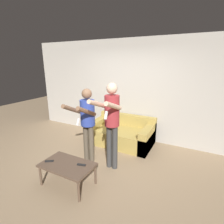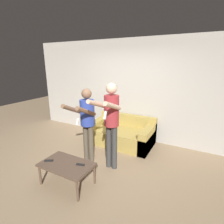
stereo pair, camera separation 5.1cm
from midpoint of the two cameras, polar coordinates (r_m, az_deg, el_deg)
The scene contains 8 objects.
ground_plane at distance 3.79m, azimuth -4.93°, elevation -17.78°, with size 14.00×14.00×0.00m, color #937A5B.
wall_back at distance 4.83m, azimuth 6.62°, elevation 6.98°, with size 6.40×0.06×2.70m.
couch at distance 4.70m, azimuth 3.69°, elevation -7.20°, with size 1.61×0.94×0.71m.
person_standing_left at distance 3.64m, azimuth -7.82°, elevation -2.03°, with size 0.42×0.71×1.60m.
person_standing_right at distance 3.32m, azimuth 0.11°, elevation -2.00°, with size 0.40×0.69×1.74m.
coffee_table at distance 3.27m, azimuth -14.14°, elevation -16.69°, with size 0.91×0.55×0.41m.
remote_near at distance 3.40m, azimuth -19.50°, elevation -14.75°, with size 0.15×0.11×0.02m.
remote_far at distance 3.15m, azimuth -9.79°, elevation -16.56°, with size 0.15×0.07×0.02m.
Camera 2 is at (1.77, -2.60, 2.11)m, focal length 28.00 mm.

